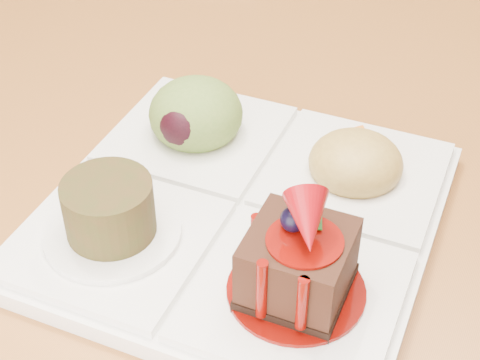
% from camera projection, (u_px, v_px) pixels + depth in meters
% --- Properties ---
extents(ground, '(6.00, 6.00, 0.00)m').
position_uv_depth(ground, '(301.00, 248.00, 1.51)').
color(ground, brown).
extents(sampler_plate, '(0.24, 0.24, 0.09)m').
position_uv_depth(sampler_plate, '(240.00, 196.00, 0.46)').
color(sampler_plate, white).
rests_on(sampler_plate, dining_table).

